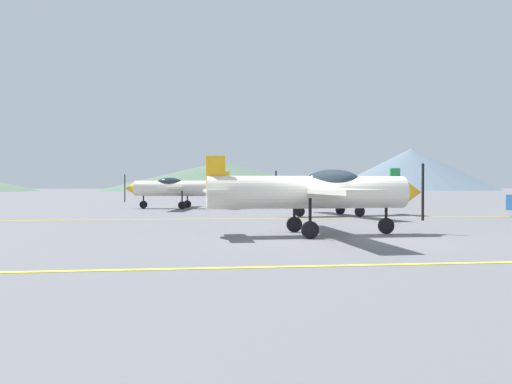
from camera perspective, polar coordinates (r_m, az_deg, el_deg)
name	(u,v)px	position (r m, az deg, el deg)	size (l,w,h in m)	color
ground_plane	(339,239)	(14.29, 9.45, -5.37)	(400.00, 400.00, 0.00)	slate
apron_line_near	(405,264)	(10.11, 16.68, -7.94)	(80.00, 0.16, 0.01)	yellow
apron_line_far	(284,218)	(22.81, 3.22, -3.04)	(80.00, 0.16, 0.01)	yellow
airplane_near	(316,191)	(15.36, 6.88, 0.11)	(6.93, 7.99, 2.40)	silver
airplane_mid	(342,189)	(25.15, 9.77, 0.38)	(7.02, 8.01, 2.40)	silver
airplane_far	(178,188)	(32.84, -8.92, 0.48)	(7.01, 8.03, 2.40)	silver
hill_centerleft	(220,176)	(138.51, -4.11, 1.82)	(66.01, 66.01, 7.93)	#4C6651
hill_centerright	(411,169)	(164.31, 17.33, 2.51)	(52.01, 52.01, 13.02)	slate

